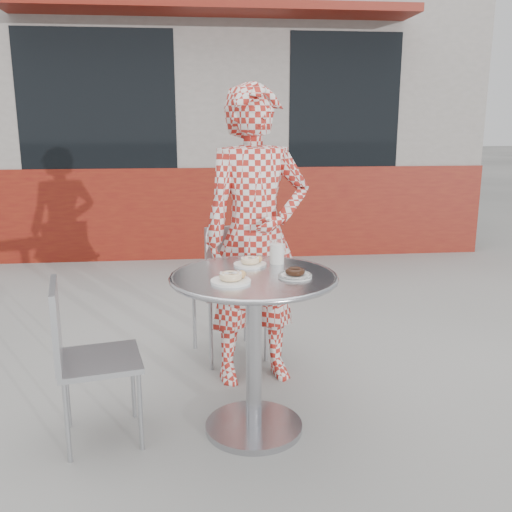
{
  "coord_description": "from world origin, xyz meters",
  "views": [
    {
      "loc": [
        -0.23,
        -2.58,
        1.5
      ],
      "look_at": [
        0.06,
        0.05,
        0.87
      ],
      "focal_mm": 40.0,
      "sensor_mm": 36.0,
      "label": 1
    }
  ],
  "objects": [
    {
      "name": "chair_left",
      "position": [
        -0.7,
        -0.04,
        0.24
      ],
      "size": [
        0.45,
        0.44,
        0.79
      ],
      "rotation": [
        0.0,
        0.0,
        1.78
      ],
      "color": "#A9ABB0",
      "rests_on": "ground"
    },
    {
      "name": "chair_far",
      "position": [
        -0.02,
        0.9,
        0.28
      ],
      "size": [
        0.53,
        0.53,
        0.89
      ],
      "rotation": [
        0.0,
        0.0,
        3.42
      ],
      "color": "#A9ABB0",
      "rests_on": "ground"
    },
    {
      "name": "ground",
      "position": [
        0.0,
        0.0,
        0.0
      ],
      "size": [
        60.0,
        60.0,
        0.0
      ],
      "primitive_type": "plane",
      "color": "#A19F99",
      "rests_on": "ground"
    },
    {
      "name": "storefront",
      "position": [
        -0.0,
        5.56,
        1.49
      ],
      "size": [
        6.02,
        4.55,
        3.0
      ],
      "color": "gray",
      "rests_on": "ground"
    },
    {
      "name": "milk_cup",
      "position": [
        0.18,
        0.16,
        0.85
      ],
      "size": [
        0.08,
        0.08,
        0.12
      ],
      "rotation": [
        0.0,
        0.0,
        -0.44
      ],
      "color": "white",
      "rests_on": "bistro_table"
    },
    {
      "name": "plate_near",
      "position": [
        -0.07,
        -0.15,
        0.82
      ],
      "size": [
        0.18,
        0.18,
        0.05
      ],
      "rotation": [
        0.0,
        0.0,
        0.11
      ],
      "color": "white",
      "rests_on": "bistro_table"
    },
    {
      "name": "bistro_table",
      "position": [
        0.04,
        -0.04,
        0.6
      ],
      "size": [
        0.79,
        0.79,
        0.8
      ],
      "rotation": [
        0.0,
        0.0,
        -0.2
      ],
      "color": "silver",
      "rests_on": "ground"
    },
    {
      "name": "seated_person",
      "position": [
        0.11,
        0.56,
        0.85
      ],
      "size": [
        0.68,
        0.51,
        1.7
      ],
      "primitive_type": "imported",
      "rotation": [
        0.0,
        0.0,
        0.18
      ],
      "color": "#A72119",
      "rests_on": "ground"
    },
    {
      "name": "plate_checker",
      "position": [
        0.22,
        -0.09,
        0.81
      ],
      "size": [
        0.16,
        0.16,
        0.04
      ],
      "rotation": [
        0.0,
        0.0,
        -0.25
      ],
      "color": "white",
      "rests_on": "bistro_table"
    },
    {
      "name": "plate_far",
      "position": [
        0.04,
        0.14,
        0.81
      ],
      "size": [
        0.16,
        0.16,
        0.04
      ],
      "rotation": [
        0.0,
        0.0,
        0.07
      ],
      "color": "white",
      "rests_on": "bistro_table"
    }
  ]
}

